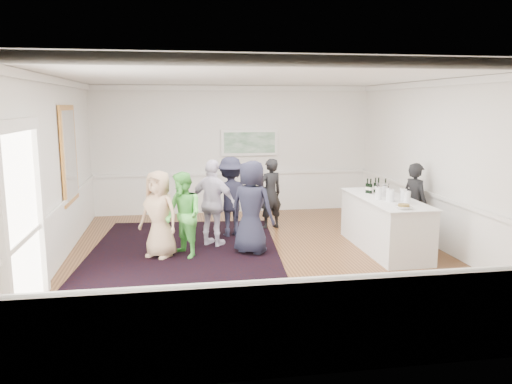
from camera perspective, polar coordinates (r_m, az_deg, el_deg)
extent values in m
plane|color=brown|center=(9.10, 0.53, -7.50)|extent=(8.00, 8.00, 0.00)
cube|color=white|center=(8.69, 0.56, 13.06)|extent=(7.00, 8.00, 0.02)
cube|color=white|center=(8.85, -22.39, 1.87)|extent=(0.02, 8.00, 3.20)
cube|color=white|center=(9.97, 20.81, 2.80)|extent=(0.02, 8.00, 3.20)
cube|color=white|center=(12.69, -2.58, 4.85)|extent=(7.00, 0.02, 3.20)
cube|color=white|center=(4.92, 8.60, -3.47)|extent=(7.00, 0.02, 3.20)
cube|color=gold|center=(10.08, -20.59, 4.04)|extent=(0.04, 1.25, 1.85)
cube|color=white|center=(10.08, -20.46, 4.04)|extent=(0.01, 1.05, 1.65)
cube|color=white|center=(6.33, -26.96, -5.16)|extent=(0.10, 0.14, 2.40)
cube|color=white|center=(7.87, -23.43, -2.10)|extent=(0.10, 0.14, 2.40)
cube|color=white|center=(6.93, -25.78, 6.89)|extent=(0.10, 1.78, 0.16)
cube|color=white|center=(7.10, -25.27, -3.47)|extent=(0.02, 1.50, 2.40)
cube|color=white|center=(12.68, -0.76, 5.68)|extent=(1.44, 0.05, 0.66)
cube|color=#286C3C|center=(12.65, -0.73, 5.67)|extent=(1.30, 0.01, 0.52)
cube|color=black|center=(9.60, -8.15, -6.60)|extent=(3.88, 4.87, 0.02)
cube|color=silver|center=(9.79, 14.47, -3.58)|extent=(0.87, 2.41, 0.98)
cube|color=silver|center=(9.68, 14.60, -0.72)|extent=(0.93, 2.47, 0.02)
imported|color=black|center=(10.38, 17.71, -1.21)|extent=(0.54, 0.67, 1.61)
imported|color=tan|center=(9.10, -11.02, -2.53)|extent=(0.92, 0.86, 1.59)
imported|color=#57C64F|center=(9.03, -8.30, -2.64)|extent=(0.90, 0.95, 1.55)
imported|color=silver|center=(9.66, -4.91, -1.31)|extent=(1.05, 0.91, 1.70)
imported|color=black|center=(10.36, -2.92, -0.57)|extent=(1.16, 0.78, 1.67)
imported|color=black|center=(11.03, 1.64, -0.20)|extent=(0.67, 0.56, 1.57)
imported|color=black|center=(9.15, -0.50, -1.78)|extent=(1.01, 0.95, 1.74)
cylinder|color=#6FAD3D|center=(9.38, 14.98, -0.27)|extent=(0.12, 0.12, 0.24)
cylinder|color=#CC3C42|center=(9.41, 16.51, -0.31)|extent=(0.12, 0.12, 0.24)
cylinder|color=#67B03F|center=(9.49, 13.82, -0.10)|extent=(0.12, 0.12, 0.24)
cylinder|color=silver|center=(9.21, 16.88, -0.55)|extent=(0.12, 0.12, 0.24)
cylinder|color=#7ABE44|center=(9.31, 15.17, -0.35)|extent=(0.12, 0.12, 0.24)
cylinder|color=silver|center=(9.87, 14.24, 0.23)|extent=(0.26, 0.26, 0.25)
imported|color=white|center=(8.76, 16.52, -1.63)|extent=(0.28, 0.28, 0.07)
cylinder|color=olive|center=(8.76, 16.53, -1.50)|extent=(0.19, 0.19, 0.04)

